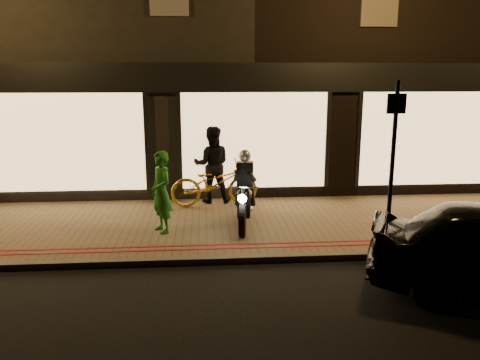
# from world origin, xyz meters

# --- Properties ---
(ground) EXTENTS (90.00, 90.00, 0.00)m
(ground) POSITION_xyz_m (0.00, 0.00, 0.00)
(ground) COLOR black
(ground) RESTS_ON ground
(sidewalk) EXTENTS (50.00, 4.00, 0.12)m
(sidewalk) POSITION_xyz_m (0.00, 2.00, 0.06)
(sidewalk) COLOR #756248
(sidewalk) RESTS_ON ground
(kerb_stone) EXTENTS (50.00, 0.14, 0.12)m
(kerb_stone) POSITION_xyz_m (0.00, 0.05, 0.06)
(kerb_stone) COLOR #59544C
(kerb_stone) RESTS_ON ground
(red_kerb_lines) EXTENTS (50.00, 0.26, 0.01)m
(red_kerb_lines) POSITION_xyz_m (0.00, 0.55, 0.12)
(red_kerb_lines) COLOR maroon
(red_kerb_lines) RESTS_ON sidewalk
(building_row) EXTENTS (48.00, 10.11, 8.50)m
(building_row) POSITION_xyz_m (-0.00, 8.99, 4.25)
(building_row) COLOR black
(building_row) RESTS_ON ground
(motorcycle) EXTENTS (0.65, 1.94, 1.59)m
(motorcycle) POSITION_xyz_m (-0.43, 1.79, 0.73)
(motorcycle) COLOR black
(motorcycle) RESTS_ON sidewalk
(sign_post) EXTENTS (0.35, 0.09, 3.00)m
(sign_post) POSITION_xyz_m (2.11, 0.43, 1.80)
(sign_post) COLOR black
(sign_post) RESTS_ON sidewalk
(bicycle_gold) EXTENTS (2.18, 1.03, 1.10)m
(bicycle_gold) POSITION_xyz_m (-1.02, 3.37, 0.67)
(bicycle_gold) COLOR gold
(bicycle_gold) RESTS_ON sidewalk
(person_green) EXTENTS (0.64, 0.72, 1.64)m
(person_green) POSITION_xyz_m (-2.12, 1.51, 0.94)
(person_green) COLOR #22731E
(person_green) RESTS_ON sidewalk
(person_dark) EXTENTS (0.92, 0.73, 1.88)m
(person_dark) POSITION_xyz_m (-1.07, 3.72, 1.06)
(person_dark) COLOR black
(person_dark) RESTS_ON sidewalk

